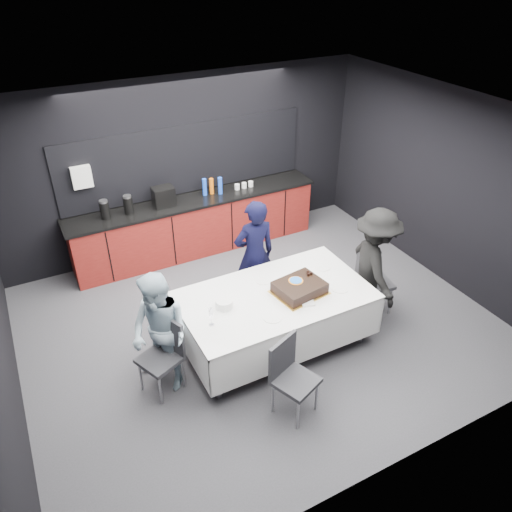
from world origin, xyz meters
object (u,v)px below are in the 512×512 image
Objects in this scene: plate_stack at (224,303)px; chair_near at (290,372)px; cake_assembly at (299,288)px; person_right at (374,266)px; party_table at (275,303)px; champagne_flute at (211,314)px; person_left at (160,334)px; person_center at (254,255)px; chair_left at (164,350)px; chair_right at (371,279)px.

chair_near is (0.28, -1.05, -0.30)m from plate_stack.
cake_assembly is 1.16m from person_right.
party_table is 10.36× the size of champagne_flute.
person_left is at bearing -175.24° from plate_stack.
plate_stack is (-0.92, 0.17, -0.02)m from cake_assembly.
person_right is at bearing 145.48° from person_center.
cake_assembly is 1.74m from person_left.
chair_left is at bearing -6.91° from person_left.
champagne_flute is 0.60m from person_left.
person_left is (-0.01, 0.04, 0.22)m from chair_left.
cake_assembly is at bearing -175.54° from chair_right.
champagne_flute is 0.14× the size of person_center.
person_right reaches higher than champagne_flute.
party_table is at bearing 10.02° from champagne_flute.
chair_near is 0.62× the size of person_left.
chair_left is (-0.80, -0.11, -0.30)m from plate_stack.
cake_assembly is 1.75m from chair_left.
person_center is 1.85m from person_left.
chair_left is at bearing 104.41° from person_right.
person_center reaches higher than chair_near.
plate_stack is 0.22× the size of chair_near.
chair_right is 1.61m from person_center.
person_center is (0.54, 1.86, 0.27)m from chair_near.
champagne_flute is 0.15× the size of person_left.
person_right reaches higher than plate_stack.
plate_stack is at bearing 104.72° from chair_near.
chair_near reaches higher than party_table.
person_right reaches higher than person_left.
chair_right is at bearing -15.94° from person_right.
party_table is 1.49m from chair_right.
cake_assembly is at bearing 62.00° from person_left.
chair_right is at bearing 149.13° from person_center.
party_table is 1.43× the size of person_right.
person_right reaches higher than chair_right.
person_right is (2.34, 0.06, -0.13)m from champagne_flute.
chair_right is 0.29m from person_right.
cake_assembly reaches higher than plate_stack.
party_table is 2.51× the size of chair_right.
chair_near is 1.48m from person_left.
champagne_flute reaches higher than chair_near.
cake_assembly is 0.44× the size of person_left.
plate_stack is at bearing 169.43° from cake_assembly.
party_table is 11.31× the size of plate_stack.
person_center is (0.17, 0.87, 0.17)m from party_table.
plate_stack is at bearing 41.00° from champagne_flute.
party_table is 0.97m from champagne_flute.
person_left reaches higher than chair_left.
chair_left is 0.62× the size of person_left.
chair_right is (1.21, 0.09, -0.32)m from cake_assembly.
person_center is 1.00× the size of person_right.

